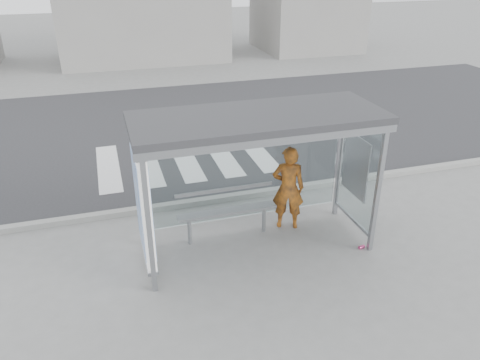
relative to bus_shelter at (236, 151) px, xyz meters
name	(u,v)px	position (x,y,z in m)	size (l,w,h in m)	color
ground	(256,247)	(0.37, -0.06, -1.98)	(80.00, 80.00, 0.00)	slate
road	(186,127)	(0.37, 6.94, -1.98)	(30.00, 10.00, 0.01)	#29292C
curb	(228,197)	(0.37, 1.89, -1.92)	(30.00, 0.18, 0.12)	gray
crosswalk	(185,159)	(-0.13, 4.44, -1.98)	(4.55, 3.00, 0.00)	silver
bus_shelter	(236,151)	(0.00, 0.00, 0.00)	(4.25, 1.65, 2.62)	gray
building_center	(141,7)	(0.37, 17.94, 0.52)	(8.00, 5.00, 5.00)	gray
person	(288,188)	(1.20, 0.47, -1.12)	(0.63, 0.41, 1.73)	#C56512
bench	(227,211)	(-0.06, 0.44, -1.40)	(1.91, 0.32, 0.99)	slate
soda_can	(362,247)	(2.25, -0.69, -1.95)	(0.06, 0.06, 0.12)	#DE4183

